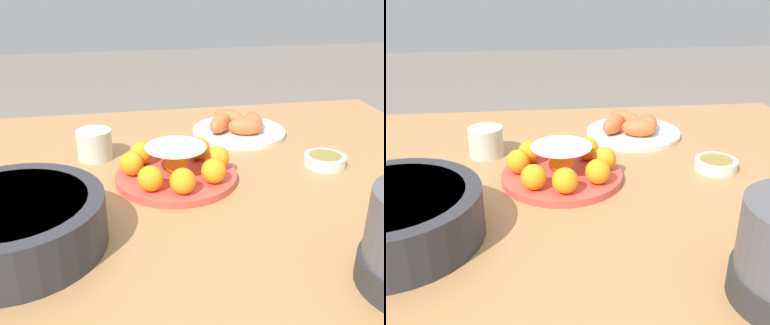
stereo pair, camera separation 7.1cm
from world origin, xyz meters
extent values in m
cylinder|color=#A87547|center=(-0.62, -0.49, 0.35)|extent=(0.06, 0.06, 0.70)
cube|color=#A87547|center=(0.00, 0.00, 0.72)|extent=(1.34, 1.07, 0.03)
cylinder|color=#E04C42|center=(0.07, -0.01, 0.74)|extent=(0.27, 0.27, 0.02)
sphere|color=orange|center=(0.17, -0.02, 0.78)|extent=(0.05, 0.05, 0.05)
sphere|color=orange|center=(0.13, 0.07, 0.78)|extent=(0.05, 0.05, 0.05)
sphere|color=orange|center=(0.07, 0.09, 0.78)|extent=(0.05, 0.05, 0.05)
sphere|color=orange|center=(0.00, 0.05, 0.78)|extent=(0.05, 0.05, 0.05)
sphere|color=orange|center=(-0.02, -0.01, 0.78)|extent=(0.05, 0.05, 0.05)
sphere|color=orange|center=(0.01, -0.08, 0.78)|extent=(0.05, 0.05, 0.05)
sphere|color=orange|center=(0.08, -0.10, 0.78)|extent=(0.05, 0.05, 0.05)
sphere|color=orange|center=(0.14, -0.07, 0.78)|extent=(0.05, 0.05, 0.05)
ellipsoid|color=white|center=(0.07, -0.01, 0.81)|extent=(0.13, 0.13, 0.02)
sphere|color=orange|center=(0.07, -0.01, 0.78)|extent=(0.05, 0.05, 0.05)
cylinder|color=#2D2D33|center=(0.38, 0.20, 0.78)|extent=(0.31, 0.31, 0.09)
cylinder|color=brown|center=(0.38, 0.20, 0.82)|extent=(0.25, 0.25, 0.01)
cylinder|color=silver|center=(-0.29, -0.02, 0.75)|extent=(0.10, 0.10, 0.03)
cylinder|color=olive|center=(-0.29, -0.02, 0.76)|extent=(0.08, 0.08, 0.01)
cylinder|color=silver|center=(-0.15, -0.27, 0.74)|extent=(0.26, 0.26, 0.01)
ellipsoid|color=#E06033|center=(-0.09, -0.25, 0.77)|extent=(0.10, 0.11, 0.05)
ellipsoid|color=#E06033|center=(-0.15, -0.22, 0.77)|extent=(0.10, 0.08, 0.05)
ellipsoid|color=#E06033|center=(-0.19, -0.27, 0.77)|extent=(0.06, 0.10, 0.04)
ellipsoid|color=#E06033|center=(-0.14, -0.33, 0.77)|extent=(0.10, 0.12, 0.04)
cylinder|color=beige|center=(0.25, -0.16, 0.77)|extent=(0.09, 0.09, 0.07)
camera|label=1|loc=(0.20, 0.89, 1.17)|focal=42.00mm
camera|label=2|loc=(0.13, 0.90, 1.17)|focal=42.00mm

